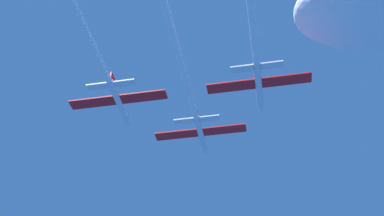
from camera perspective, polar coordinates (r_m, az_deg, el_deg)
jet_lead at (r=70.85m, az=-1.04°, el=4.48°), size 15.98×54.51×2.65m
jet_left_wing at (r=67.22m, az=-12.59°, el=8.96°), size 15.98×52.26×2.65m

